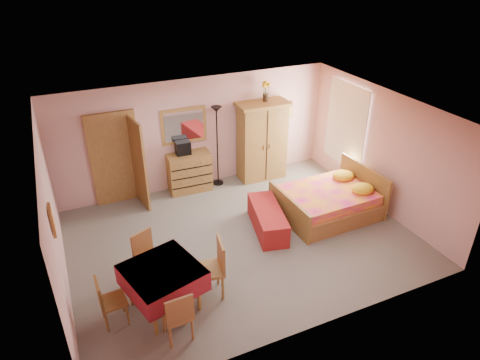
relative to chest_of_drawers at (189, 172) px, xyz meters
name	(u,v)px	position (x,y,z in m)	size (l,w,h in m)	color
floor	(242,238)	(0.31, -2.27, -0.47)	(6.50, 6.50, 0.00)	slate
ceiling	(242,114)	(0.31, -2.27, 2.13)	(6.50, 6.50, 0.00)	brown
wall_back	(197,133)	(0.31, 0.23, 0.83)	(6.50, 0.10, 2.60)	#CD9795
wall_front	(317,261)	(0.31, -4.77, 0.83)	(6.50, 0.10, 2.60)	#CD9795
wall_left	(53,222)	(-2.94, -2.27, 0.83)	(0.10, 5.00, 2.60)	#CD9795
wall_right	(382,151)	(3.56, -2.27, 0.83)	(0.10, 5.00, 2.60)	#CD9795
doorway	(115,159)	(-1.59, 0.20, 0.56)	(1.06, 0.12, 2.15)	#9E6B35
window	(346,125)	(3.52, -1.07, 0.98)	(0.08, 1.40, 1.95)	white
picture_left	(52,220)	(-2.91, -2.87, 1.23)	(0.04, 0.32, 0.42)	orange
picture_back	(287,109)	(2.66, 0.20, 1.08)	(0.30, 0.04, 0.40)	#D8BF59
chest_of_drawers	(189,172)	(0.00, 0.00, 0.00)	(0.99, 0.49, 0.93)	olive
wall_mirror	(184,126)	(0.00, 0.21, 1.08)	(1.05, 0.06, 0.83)	silver
stereo	(183,148)	(-0.10, 0.05, 0.62)	(0.33, 0.24, 0.31)	black
floor_lamp	(217,147)	(0.72, 0.01, 0.51)	(0.25, 0.25, 1.95)	black
wardrobe	(262,141)	(1.83, -0.10, 0.50)	(1.23, 0.63, 1.93)	olive
sunflower_vase	(266,91)	(1.93, -0.03, 1.70)	(0.19, 0.19, 0.47)	yellow
bed	(327,195)	(2.34, -2.19, 0.00)	(2.00, 1.58, 0.93)	#E01584
bench	(268,219)	(0.92, -2.19, -0.23)	(0.53, 1.43, 0.48)	maroon
dining_table	(164,288)	(-1.56, -3.44, -0.07)	(1.07, 1.07, 0.79)	maroon
chair_south	(177,313)	(-1.54, -4.08, -0.02)	(0.41, 0.41, 0.90)	#9C6235
chair_north	(150,258)	(-1.59, -2.70, -0.01)	(0.41, 0.41, 0.90)	olive
chair_west	(113,301)	(-2.34, -3.41, -0.04)	(0.38, 0.38, 0.85)	olive
chair_east	(209,269)	(-0.81, -3.44, 0.05)	(0.47, 0.47, 1.03)	olive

